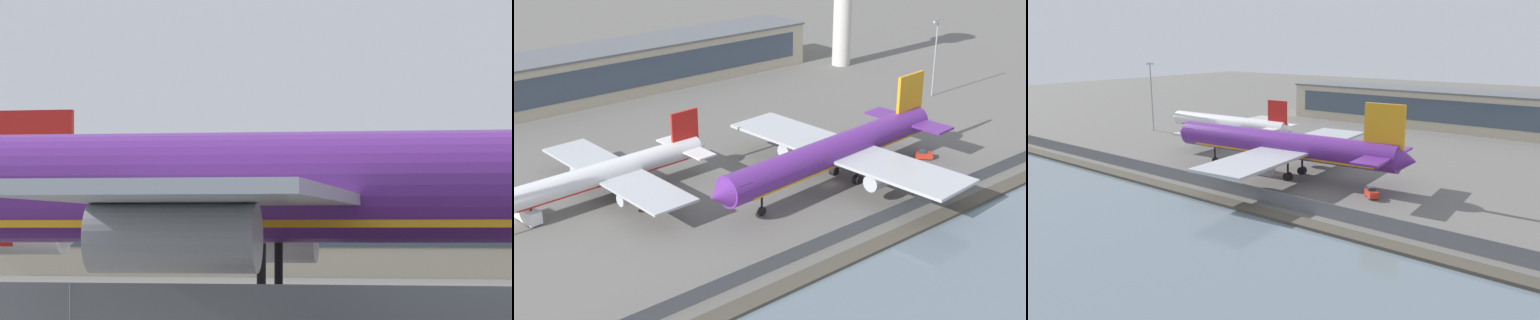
% 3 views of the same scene
% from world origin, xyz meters
% --- Properties ---
extents(ground_plane, '(500.00, 500.00, 0.00)m').
position_xyz_m(ground_plane, '(0.00, 0.00, 0.00)').
color(ground_plane, '#66635E').
extents(shoreline_seawall, '(320.00, 3.00, 0.50)m').
position_xyz_m(shoreline_seawall, '(0.00, -20.50, 0.25)').
color(shoreline_seawall, '#474238').
rests_on(shoreline_seawall, ground).
extents(perimeter_fence, '(280.00, 0.10, 2.40)m').
position_xyz_m(perimeter_fence, '(0.00, -16.00, 1.20)').
color(perimeter_fence, slate).
rests_on(perimeter_fence, ground).
extents(cargo_jet_purple, '(55.76, 48.11, 16.03)m').
position_xyz_m(cargo_jet_purple, '(1.16, -0.21, 6.12)').
color(cargo_jet_purple, '#602889').
rests_on(cargo_jet_purple, ground).
extents(passenger_jet_white_red, '(42.49, 36.57, 12.02)m').
position_xyz_m(passenger_jet_white_red, '(-32.60, 19.56, 4.59)').
color(passenger_jet_white_red, white).
rests_on(passenger_jet_white_red, ground).
extents(baggage_tug, '(3.41, 3.38, 1.80)m').
position_xyz_m(baggage_tug, '(22.19, -2.70, 0.81)').
color(baggage_tug, red).
rests_on(baggage_tug, ground).
extents(ops_van, '(2.72, 5.42, 2.48)m').
position_xyz_m(ops_van, '(-46.60, 19.75, 1.28)').
color(ops_van, white).
rests_on(ops_van, ground).
extents(terminal_building, '(98.71, 16.45, 11.70)m').
position_xyz_m(terminal_building, '(4.50, 74.64, 5.86)').
color(terminal_building, '#BCB299').
rests_on(terminal_building, ground).
extents(apron_light_mast_apron_west, '(3.20, 0.40, 18.89)m').
position_xyz_m(apron_light_mast_apron_west, '(56.44, 22.61, 10.70)').
color(apron_light_mast_apron_west, '#93969B').
rests_on(apron_light_mast_apron_west, ground).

